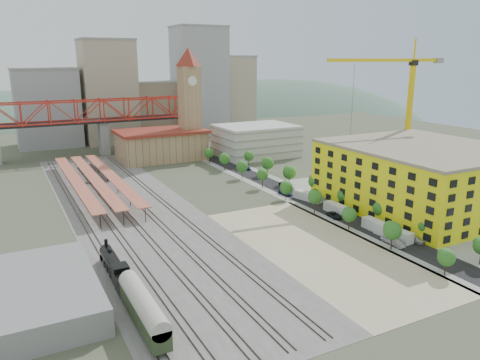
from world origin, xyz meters
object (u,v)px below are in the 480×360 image
site_trailer_c (338,209)px  car_0 (388,240)px  tower_crane (403,95)px  site_trailer_b (379,227)px  coach (144,309)px  site_trailer_a (393,233)px  clock_tower (189,93)px  site_trailer_d (308,196)px  locomotive (116,269)px  construction_building (423,177)px

site_trailer_c → car_0: (-3.00, -22.73, -0.65)m
tower_crane → site_trailer_c: size_ratio=4.97×
site_trailer_b → site_trailer_c: size_ratio=1.03×
coach → car_0: size_ratio=4.62×
site_trailer_a → clock_tower: bearing=88.8°
site_trailer_a → site_trailer_d: site_trailer_a is taller
site_trailer_b → locomotive: bearing=175.9°
site_trailer_a → car_0: site_trailer_a is taller
coach → car_0: coach is taller
clock_tower → site_trailer_c: 98.08m
site_trailer_c → clock_tower: bearing=92.5°
tower_crane → site_trailer_a: size_ratio=4.87×
car_0 → construction_building: bearing=31.3°
site_trailer_b → site_trailer_d: site_trailer_b is taller
clock_tower → locomotive: size_ratio=2.21×
locomotive → site_trailer_a: 66.67m
construction_building → site_trailer_a: construction_building is taller
site_trailer_d → car_0: 37.88m
coach → locomotive: bearing=90.0°
locomotive → site_trailer_c: 67.07m
construction_building → site_trailer_b: (-26.00, -10.28, -7.99)m
site_trailer_a → site_trailer_b: bearing=84.8°
site_trailer_d → clock_tower: bearing=81.3°
clock_tower → site_trailer_a: 118.58m
site_trailer_d → site_trailer_a: bearing=-104.5°
clock_tower → site_trailer_b: 113.88m
clock_tower → site_trailer_b: (8.00, -110.27, -27.28)m
clock_tower → locomotive: 123.49m
site_trailer_b → car_0: size_ratio=2.44×
tower_crane → car_0: tower_crane is taller
clock_tower → tower_crane: (52.00, -72.78, 2.18)m
construction_building → site_trailer_b: bearing=-158.4°
tower_crane → coach: bearing=-154.5°
site_trailer_a → site_trailer_c: 21.27m
site_trailer_a → car_0: size_ratio=2.42×
clock_tower → site_trailer_d: size_ratio=5.30×
tower_crane → site_trailer_c: tower_crane is taller
site_trailer_b → tower_crane: bearing=40.3°
locomotive → tower_crane: size_ratio=0.47×
site_trailer_d → site_trailer_b: bearing=-104.5°
coach → site_trailer_b: size_ratio=1.90×
coach → tower_crane: (110.00, 52.43, 27.60)m
locomotive → tower_crane: tower_crane is taller
clock_tower → construction_building: clock_tower is taller
tower_crane → site_trailer_c: (-44.00, -21.07, -29.50)m
tower_crane → car_0: (-47.00, -43.80, -30.15)m
coach → site_trailer_d: bearing=35.1°
construction_building → site_trailer_c: construction_building is taller
site_trailer_b → coach: bearing=-167.4°
locomotive → site_trailer_d: 71.29m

